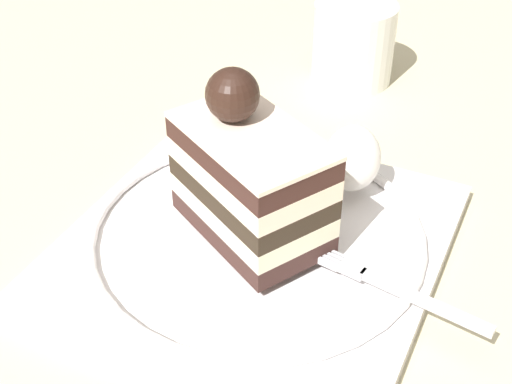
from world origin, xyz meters
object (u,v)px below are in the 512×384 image
at_px(drink_glass_near, 353,45).
at_px(dessert_plate, 256,240).
at_px(whipped_cream_dollop, 352,158).
at_px(cake_slice, 250,177).
at_px(fork, 384,283).

bearing_deg(drink_glass_near, dessert_plate, -167.32).
bearing_deg(whipped_cream_dollop, drink_glass_near, 26.13).
height_order(whipped_cream_dollop, drink_glass_near, drink_glass_near).
bearing_deg(cake_slice, drink_glass_near, 11.87).
xyz_separation_m(cake_slice, drink_glass_near, (0.25, 0.05, -0.03)).
bearing_deg(drink_glass_near, cake_slice, -168.13).
bearing_deg(cake_slice, fork, -91.56).
bearing_deg(fork, cake_slice, 88.44).
relative_size(whipped_cream_dollop, fork, 0.38).
bearing_deg(fork, drink_glass_near, 30.18).
bearing_deg(dessert_plate, whipped_cream_dollop, -22.38).
height_order(dessert_plate, cake_slice, cake_slice).
xyz_separation_m(dessert_plate, drink_glass_near, (0.25, 0.06, 0.02)).
height_order(cake_slice, drink_glass_near, cake_slice).
xyz_separation_m(whipped_cream_dollop, drink_glass_near, (0.18, 0.09, -0.01)).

